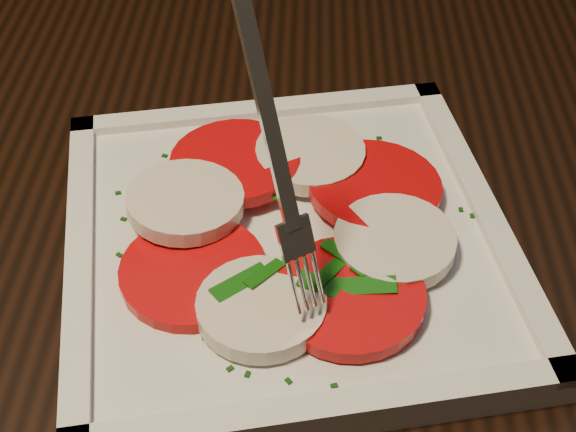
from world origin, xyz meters
TOP-DOWN VIEW (x-y plane):
  - ground at (0.00, 0.00)m, footprint 6.00×6.00m
  - table at (-0.28, -0.25)m, footprint 1.28×0.93m
  - plate at (-0.38, -0.33)m, footprint 0.27×0.27m
  - caprese_salad at (-0.38, -0.33)m, footprint 0.22×0.21m
  - fork at (-0.39, -0.36)m, footprint 0.05×0.07m

SIDE VIEW (x-z plane):
  - ground at x=0.00m, z-range 0.00..0.00m
  - table at x=-0.28m, z-range 0.28..1.03m
  - plate at x=-0.38m, z-range 0.75..0.76m
  - caprese_salad at x=-0.38m, z-range 0.76..0.78m
  - fork at x=-0.39m, z-range 0.78..0.93m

